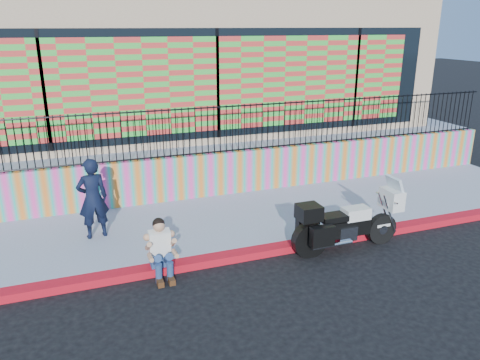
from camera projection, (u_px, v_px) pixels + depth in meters
name	position (u px, v px, depth m)	size (l,w,h in m)	color
ground	(282.00, 251.00, 9.38)	(90.00, 90.00, 0.00)	black
red_curb	(282.00, 248.00, 9.35)	(16.00, 0.30, 0.15)	#B40C1D
sidewalk	(252.00, 218.00, 10.82)	(16.00, 3.00, 0.15)	gray
mural_wall	(229.00, 173.00, 12.05)	(16.00, 0.20, 1.10)	#F540A4
metal_fence	(229.00, 129.00, 11.69)	(15.80, 0.04, 1.20)	black
elevated_platform	(183.00, 134.00, 16.62)	(16.00, 10.00, 1.25)	gray
storefront_building	(181.00, 59.00, 15.60)	(14.00, 8.06, 4.00)	tan
police_motorcycle	(346.00, 222.00, 9.27)	(2.31, 0.76, 1.44)	black
police_officer	(93.00, 198.00, 9.44)	(0.61, 0.40, 1.68)	black
seated_man	(162.00, 254.00, 8.30)	(0.54, 0.71, 1.06)	navy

